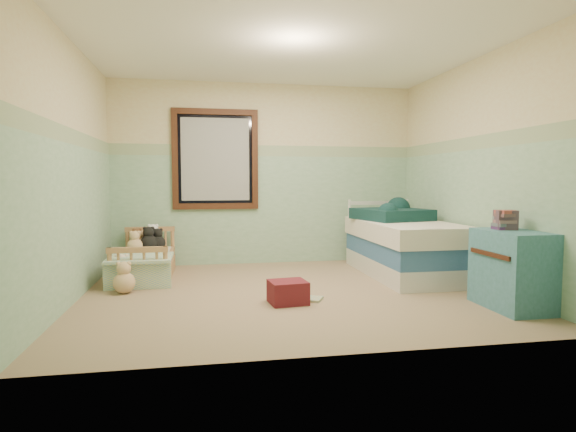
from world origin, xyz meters
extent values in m
cube|color=#9D7A5D|center=(0.00, 0.00, -0.01)|extent=(4.20, 3.60, 0.02)
cube|color=white|center=(0.00, 0.00, 2.51)|extent=(4.20, 3.60, 0.02)
cube|color=#D4BA86|center=(0.00, 1.80, 1.25)|extent=(4.20, 0.04, 2.50)
cube|color=#D4BA86|center=(0.00, -1.80, 1.25)|extent=(4.20, 0.04, 2.50)
cube|color=#D4BA86|center=(-2.10, 0.00, 1.25)|extent=(0.04, 3.60, 2.50)
cube|color=#D4BA86|center=(2.10, 0.00, 1.25)|extent=(0.04, 3.60, 2.50)
cube|color=#7BA883|center=(0.00, 1.79, 0.75)|extent=(4.20, 0.01, 1.50)
cube|color=#4B774F|center=(0.00, 1.79, 1.57)|extent=(4.20, 0.01, 0.15)
cube|color=#33130B|center=(-0.70, 1.76, 1.45)|extent=(1.16, 0.06, 1.36)
cube|color=#B9B9B7|center=(-0.70, 1.77, 1.45)|extent=(0.92, 0.01, 1.12)
cube|color=#A5794C|center=(-1.57, 1.05, 0.08)|extent=(0.64, 1.27, 0.16)
cube|color=silver|center=(-1.57, 1.05, 0.22)|extent=(0.58, 1.22, 0.12)
cube|color=#75ABC9|center=(-1.57, 0.65, 0.30)|extent=(0.69, 0.64, 0.03)
sphere|color=brown|center=(-1.72, 1.55, 0.37)|extent=(0.18, 0.18, 0.18)
sphere|color=white|center=(-1.52, 1.55, 0.39)|extent=(0.21, 0.21, 0.21)
sphere|color=#DEB27F|center=(-1.67, 1.33, 0.37)|extent=(0.17, 0.17, 0.17)
sphere|color=black|center=(-1.44, 1.33, 0.38)|extent=(0.19, 0.19, 0.19)
sphere|color=beige|center=(-1.78, 0.70, 0.12)|extent=(0.23, 0.23, 0.23)
sphere|color=#DEB27F|center=(-1.68, 0.25, 0.11)|extent=(0.22, 0.22, 0.22)
cube|color=silver|center=(1.55, 0.62, 0.11)|extent=(0.91, 1.82, 0.22)
cube|color=#235985|center=(1.55, 0.62, 0.33)|extent=(0.91, 1.82, 0.22)
cube|color=white|center=(1.55, 0.62, 0.55)|extent=(0.95, 1.85, 0.22)
cube|color=#143C39|center=(1.50, 0.92, 0.73)|extent=(0.95, 0.98, 0.14)
cube|color=#306B71|center=(1.87, -0.97, 0.35)|extent=(0.44, 0.71, 0.71)
cube|color=brown|center=(1.87, -0.85, 0.80)|extent=(0.21, 0.18, 0.18)
cube|color=maroon|center=(-0.10, -0.44, 0.11)|extent=(0.37, 0.34, 0.21)
cube|color=yellow|center=(0.12, -0.35, 0.01)|extent=(0.32, 0.30, 0.02)
sphere|color=black|center=(-1.54, 1.24, 0.39)|extent=(0.21, 0.21, 0.21)
sphere|color=brown|center=(-1.58, 1.37, 0.36)|extent=(0.16, 0.16, 0.16)
sphere|color=#DEB27F|center=(-1.69, 1.12, 0.37)|extent=(0.18, 0.18, 0.18)
camera|label=1|loc=(-0.87, -4.70, 1.15)|focal=29.10mm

